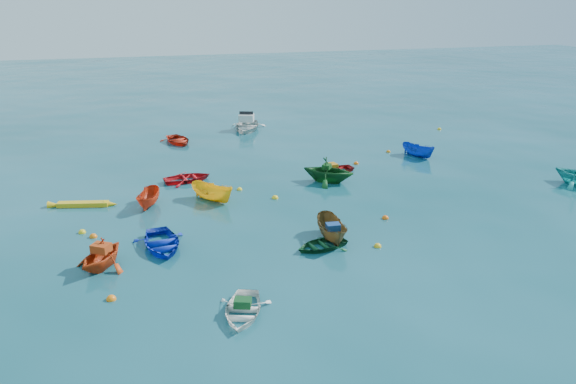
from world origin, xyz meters
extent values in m
plane|color=#093F48|center=(0.00, 0.00, 0.00)|extent=(160.00, 160.00, 0.00)
imported|color=#0E29B8|center=(-7.19, 0.38, 0.00)|extent=(2.68, 3.51, 0.68)
imported|color=white|center=(-4.70, -6.06, 0.00)|extent=(2.75, 3.22, 0.57)
imported|color=brown|center=(0.55, -0.83, 0.00)|extent=(1.35, 3.06, 1.15)
imported|color=#D74214|center=(-9.71, -0.89, 0.00)|extent=(3.28, 3.39, 1.37)
imported|color=yellow|center=(-4.11, 5.81, 0.00)|extent=(2.68, 2.92, 1.12)
imported|color=#114C26|center=(-0.21, -1.54, 0.00)|extent=(2.82, 2.30, 0.51)
imported|color=red|center=(-5.13, 9.59, 0.00)|extent=(3.18, 2.51, 0.60)
imported|color=red|center=(-7.54, 5.86, 0.00)|extent=(1.69, 2.77, 1.00)
imported|color=#114A1B|center=(3.13, 7.22, 0.00)|extent=(4.08, 3.99, 1.63)
imported|color=#A30D0E|center=(4.12, 8.93, 0.00)|extent=(2.93, 2.33, 0.55)
imported|color=#0D37AC|center=(11.01, 10.79, 0.00)|extent=(2.04, 2.81, 1.02)
imported|color=red|center=(-4.92, 18.94, 0.00)|extent=(3.00, 3.61, 0.65)
imported|color=silver|center=(0.97, 21.79, 0.00)|extent=(4.14, 4.87, 1.46)
cube|color=#12481F|center=(-4.67, -5.97, 0.43)|extent=(0.73, 0.64, 0.30)
cube|color=navy|center=(0.54, -0.98, 0.73)|extent=(0.66, 0.52, 0.30)
cube|color=#B73B12|center=(-9.69, -0.84, 0.86)|extent=(0.92, 0.87, 0.36)
cube|color=#114515|center=(3.05, 7.28, 0.96)|extent=(0.71, 0.74, 0.29)
cube|color=#C17613|center=(4.02, 8.91, 0.43)|extent=(0.61, 0.74, 0.32)
sphere|color=orange|center=(-9.30, -3.74, 0.00)|extent=(0.38, 0.38, 0.38)
sphere|color=yellow|center=(2.31, -2.09, 0.00)|extent=(0.34, 0.34, 0.34)
sphere|color=#E95A0C|center=(4.05, 0.90, 0.00)|extent=(0.35, 0.35, 0.35)
sphere|color=yellow|center=(-10.81, 3.08, 0.00)|extent=(0.36, 0.36, 0.36)
sphere|color=orange|center=(-10.26, 2.40, 0.00)|extent=(0.37, 0.37, 0.37)
sphere|color=yellow|center=(-0.69, 5.24, 0.00)|extent=(0.37, 0.37, 0.37)
sphere|color=orange|center=(6.17, 10.24, 0.00)|extent=(0.35, 0.35, 0.35)
sphere|color=yellow|center=(-2.35, 7.18, 0.00)|extent=(0.32, 0.32, 0.32)
sphere|color=#D16E0B|center=(9.50, 12.34, 0.00)|extent=(0.32, 0.32, 0.32)
sphere|color=yellow|center=(16.57, 17.63, 0.00)|extent=(0.33, 0.33, 0.33)
camera|label=1|loc=(-7.70, -23.40, 11.04)|focal=35.00mm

